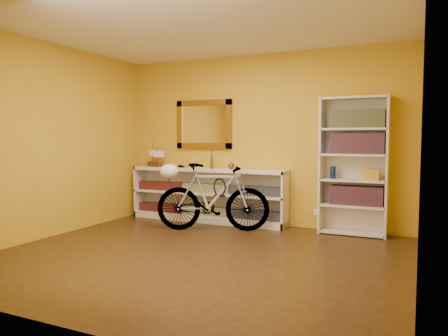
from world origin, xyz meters
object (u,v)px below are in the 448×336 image
at_px(helmet, 169,171).
at_px(bookcase, 353,166).
at_px(bicycle, 213,197).
at_px(console_unit, 207,195).

bearing_deg(helmet, bookcase, 18.63).
height_order(bicycle, helmet, bicycle).
bearing_deg(console_unit, helmet, -104.10).
xyz_separation_m(console_unit, bookcase, (2.24, 0.03, 0.52)).
height_order(console_unit, bicycle, bicycle).
xyz_separation_m(bicycle, helmet, (-0.59, -0.22, 0.37)).
bearing_deg(bicycle, helmet, 90.00).
xyz_separation_m(bookcase, bicycle, (-1.85, -0.60, -0.47)).
distance_m(console_unit, helmet, 0.93).
bearing_deg(helmet, bicycle, 20.46).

